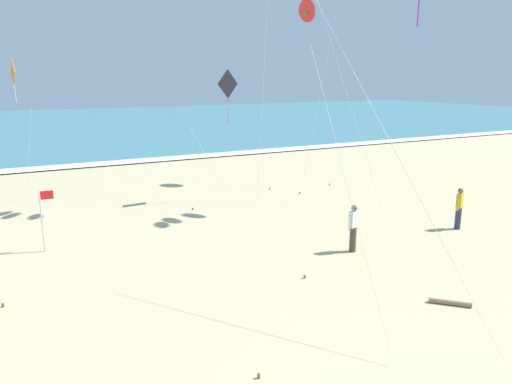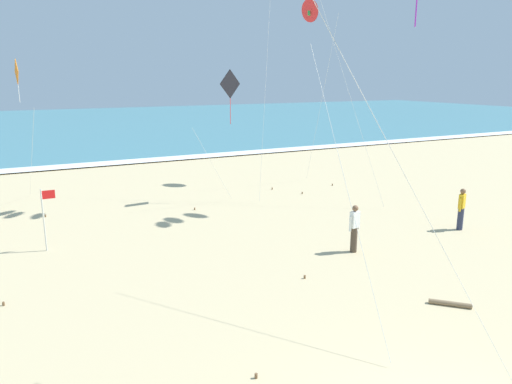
{
  "view_description": "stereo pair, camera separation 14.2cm",
  "coord_description": "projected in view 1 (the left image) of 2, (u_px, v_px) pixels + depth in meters",
  "views": [
    {
      "loc": [
        -5.8,
        -3.86,
        5.64
      ],
      "look_at": [
        0.2,
        7.62,
        2.57
      ],
      "focal_mm": 34.19,
      "sensor_mm": 36.0,
      "label": 1
    },
    {
      "loc": [
        -5.67,
        -3.93,
        5.64
      ],
      "look_at": [
        0.2,
        7.62,
        2.57
      ],
      "focal_mm": 34.19,
      "sensor_mm": 36.0,
      "label": 2
    }
  ],
  "objects": [
    {
      "name": "kite_diamond_amber_far",
      "position": [
        14.0,
        77.0,
        22.04
      ],
      "size": [
        0.47,
        4.81,
        6.43
      ],
      "color": "orange",
      "rests_on": "ground"
    },
    {
      "name": "shoreline_foam",
      "position": [
        105.0,
        163.0,
        32.0
      ],
      "size": [
        160.0,
        1.75,
        0.01
      ],
      "primitive_type": "cube",
      "color": "white",
      "rests_on": "ocean_water"
    },
    {
      "name": "ocean_water",
      "position": [
        56.0,
        125.0,
        57.63
      ],
      "size": [
        160.0,
        60.0,
        0.08
      ],
      "primitive_type": "cube",
      "color": "teal",
      "rests_on": "ground"
    },
    {
      "name": "kite_delta_scarlet_distant",
      "position": [
        308.0,
        11.0,
        25.2
      ],
      "size": [
        0.8,
        2.45,
        9.55
      ],
      "color": "red",
      "rests_on": "ground"
    },
    {
      "name": "kite_diamond_charcoal_low",
      "position": [
        227.0,
        88.0,
        21.57
      ],
      "size": [
        2.75,
        1.12,
        5.96
      ],
      "color": "black",
      "rests_on": "ground"
    },
    {
      "name": "bystander_yellow_top",
      "position": [
        459.0,
        208.0,
        18.32
      ],
      "size": [
        0.46,
        0.3,
        1.59
      ],
      "color": "#2D334C",
      "rests_on": "ground"
    },
    {
      "name": "lifeguard_flag",
      "position": [
        43.0,
        215.0,
        15.85
      ],
      "size": [
        0.45,
        0.05,
        2.1
      ],
      "color": "silver",
      "rests_on": "ground"
    },
    {
      "name": "bystander_white_top",
      "position": [
        353.0,
        228.0,
        15.94
      ],
      "size": [
        0.49,
        0.24,
        1.59
      ],
      "color": "#4C3D2D",
      "rests_on": "ground"
    },
    {
      "name": "driftwood_log",
      "position": [
        450.0,
        303.0,
        12.33
      ],
      "size": [
        0.81,
        0.81,
        0.13
      ],
      "primitive_type": "cylinder",
      "rotation": [
        0.0,
        1.57,
        2.36
      ],
      "color": "#846B4C",
      "rests_on": "ground"
    }
  ]
}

